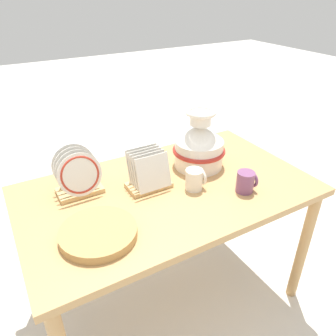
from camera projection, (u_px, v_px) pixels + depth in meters
ground_plane at (168, 294)px, 1.95m from camera, size 14.00×14.00×0.00m
display_table at (168, 203)px, 1.61m from camera, size 1.38×0.81×0.76m
ceramic_vase at (199, 144)px, 1.69m from camera, size 0.28×0.28×0.31m
dish_rack_round_plates at (78, 176)px, 1.48m from camera, size 0.20×0.16×0.22m
dish_rack_square_plates at (148, 174)px, 1.54m from camera, size 0.20×0.15×0.19m
wicker_charger_stack at (98, 233)px, 1.26m from camera, size 0.30×0.30×0.04m
mug_plum_glaze at (246, 181)px, 1.52m from camera, size 0.09×0.08×0.10m
mug_cream_glaze at (195, 179)px, 1.54m from camera, size 0.09×0.08×0.10m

